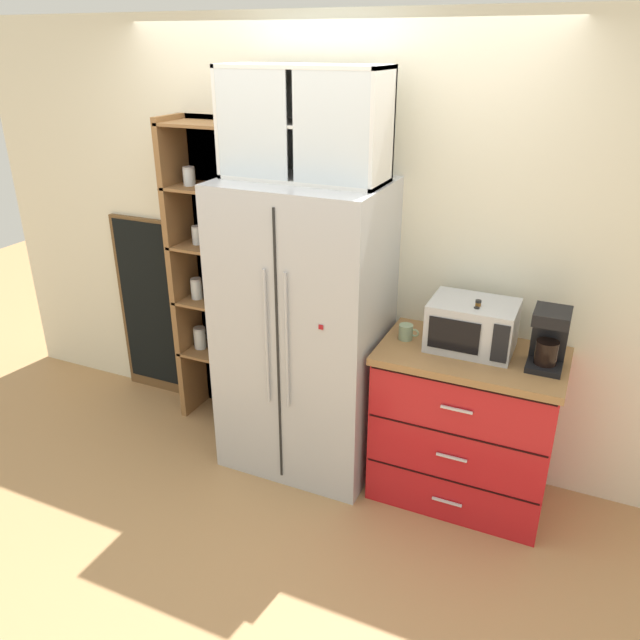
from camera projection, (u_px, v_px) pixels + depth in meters
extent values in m
plane|color=tan|center=(304.00, 456.00, 3.92)|extent=(10.75, 10.75, 0.00)
cube|color=silver|center=(330.00, 245.00, 3.73)|extent=(5.05, 0.10, 2.55)
cube|color=#B7BABF|center=(304.00, 331.00, 3.59)|extent=(0.90, 0.64, 1.73)
cube|color=black|center=(278.00, 354.00, 3.32)|extent=(0.01, 0.01, 1.59)
cylinder|color=#B7BABF|center=(266.00, 339.00, 3.30)|extent=(0.02, 0.02, 0.78)
cylinder|color=#B7BABF|center=(287.00, 343.00, 3.25)|extent=(0.02, 0.02, 0.78)
cube|color=#A8161C|center=(321.00, 327.00, 3.14)|extent=(0.02, 0.01, 0.02)
cube|color=brown|center=(226.00, 273.00, 4.09)|extent=(0.53, 0.04, 2.00)
cube|color=olive|center=(183.00, 275.00, 4.05)|extent=(0.04, 0.28, 2.00)
cube|color=olive|center=(243.00, 286.00, 3.88)|extent=(0.04, 0.28, 2.00)
cube|color=olive|center=(218.00, 353.00, 4.17)|extent=(0.47, 0.28, 0.02)
cylinder|color=silver|center=(200.00, 338.00, 4.20)|extent=(0.08, 0.08, 0.14)
cylinder|color=white|center=(200.00, 341.00, 4.21)|extent=(0.07, 0.07, 0.09)
cylinder|color=#B2B2B7|center=(199.00, 328.00, 4.17)|extent=(0.08, 0.08, 0.01)
cylinder|color=silver|center=(217.00, 344.00, 4.15)|extent=(0.07, 0.07, 0.11)
cylinder|color=#E0C67F|center=(217.00, 346.00, 4.16)|extent=(0.06, 0.06, 0.08)
cylinder|color=#B2B2B7|center=(216.00, 336.00, 4.13)|extent=(0.06, 0.06, 0.01)
cylinder|color=silver|center=(233.00, 349.00, 4.09)|extent=(0.08, 0.08, 0.11)
cylinder|color=beige|center=(233.00, 351.00, 4.09)|extent=(0.07, 0.07, 0.08)
cylinder|color=#B2B2B7|center=(232.00, 340.00, 4.06)|extent=(0.07, 0.07, 0.01)
cube|color=olive|center=(214.00, 302.00, 4.02)|extent=(0.47, 0.28, 0.02)
cylinder|color=silver|center=(197.00, 289.00, 4.03)|extent=(0.07, 0.07, 0.13)
cylinder|color=brown|center=(197.00, 292.00, 4.04)|extent=(0.06, 0.06, 0.09)
cylinder|color=#B2B2B7|center=(196.00, 279.00, 4.00)|extent=(0.07, 0.07, 0.01)
cylinder|color=silver|center=(211.00, 294.00, 3.99)|extent=(0.08, 0.08, 0.10)
cylinder|color=#2D2D2D|center=(211.00, 296.00, 3.99)|extent=(0.07, 0.07, 0.07)
cylinder|color=#B2B2B7|center=(210.00, 286.00, 3.96)|extent=(0.08, 0.08, 0.01)
cylinder|color=silver|center=(231.00, 294.00, 3.94)|extent=(0.06, 0.06, 0.14)
cylinder|color=#CCB78C|center=(232.00, 297.00, 3.95)|extent=(0.06, 0.06, 0.09)
cylinder|color=#B2B2B7|center=(231.00, 283.00, 3.91)|extent=(0.06, 0.06, 0.01)
cube|color=olive|center=(210.00, 247.00, 3.87)|extent=(0.47, 0.28, 0.02)
cylinder|color=silver|center=(197.00, 236.00, 3.88)|extent=(0.06, 0.06, 0.10)
cylinder|color=#382316|center=(197.00, 238.00, 3.89)|extent=(0.05, 0.05, 0.07)
cylinder|color=#B2B2B7|center=(196.00, 227.00, 3.86)|extent=(0.06, 0.06, 0.01)
cylinder|color=silver|center=(225.00, 237.00, 3.81)|extent=(0.07, 0.07, 0.13)
cylinder|color=#B77A38|center=(225.00, 240.00, 3.82)|extent=(0.06, 0.06, 0.09)
cylinder|color=#B2B2B7|center=(224.00, 226.00, 3.79)|extent=(0.07, 0.07, 0.01)
cube|color=olive|center=(205.00, 188.00, 3.72)|extent=(0.47, 0.28, 0.02)
cylinder|color=silver|center=(189.00, 177.00, 3.73)|extent=(0.07, 0.07, 0.10)
cylinder|color=white|center=(189.00, 180.00, 3.73)|extent=(0.06, 0.06, 0.07)
cylinder|color=#B2B2B7|center=(188.00, 168.00, 3.70)|extent=(0.07, 0.07, 0.01)
cube|color=olive|center=(201.00, 124.00, 3.57)|extent=(0.47, 0.28, 0.02)
cube|color=red|center=(464.00, 428.00, 3.44)|extent=(0.93, 0.56, 0.87)
cube|color=#9E7042|center=(472.00, 356.00, 3.26)|extent=(0.96, 0.59, 0.04)
cube|color=black|center=(449.00, 481.00, 3.27)|extent=(0.91, 0.00, 0.01)
cube|color=silver|center=(447.00, 502.00, 3.32)|extent=(0.16, 0.01, 0.01)
cube|color=black|center=(454.00, 435.00, 3.15)|extent=(0.91, 0.00, 0.01)
cube|color=silver|center=(452.00, 458.00, 3.20)|extent=(0.16, 0.01, 0.01)
cube|color=black|center=(459.00, 386.00, 3.03)|extent=(0.91, 0.00, 0.01)
cube|color=silver|center=(457.00, 410.00, 3.08)|extent=(0.16, 0.01, 0.01)
cube|color=#B7BABF|center=(472.00, 325.00, 3.24)|extent=(0.44, 0.32, 0.26)
cube|color=black|center=(454.00, 336.00, 3.13)|extent=(0.26, 0.01, 0.17)
cube|color=black|center=(500.00, 344.00, 3.04)|extent=(0.08, 0.01, 0.20)
cube|color=black|center=(544.00, 365.00, 3.09)|extent=(0.17, 0.20, 0.03)
cube|color=black|center=(550.00, 335.00, 3.09)|extent=(0.17, 0.06, 0.30)
cube|color=black|center=(552.00, 316.00, 2.98)|extent=(0.17, 0.20, 0.06)
cylinder|color=black|center=(546.00, 352.00, 3.05)|extent=(0.11, 0.11, 0.12)
cylinder|color=#8CA37F|center=(406.00, 332.00, 3.38)|extent=(0.08, 0.08, 0.08)
torus|color=#8CA37F|center=(415.00, 333.00, 3.35)|extent=(0.05, 0.01, 0.05)
cylinder|color=brown|center=(475.00, 334.00, 3.21)|extent=(0.07, 0.07, 0.21)
cone|color=brown|center=(477.00, 314.00, 3.17)|extent=(0.07, 0.07, 0.04)
cylinder|color=brown|center=(478.00, 309.00, 3.15)|extent=(0.03, 0.03, 0.07)
cylinder|color=black|center=(478.00, 301.00, 3.14)|extent=(0.03, 0.03, 0.01)
cylinder|color=#285B33|center=(473.00, 338.00, 3.19)|extent=(0.07, 0.07, 0.18)
cone|color=#285B33|center=(475.00, 321.00, 3.15)|extent=(0.07, 0.07, 0.04)
cylinder|color=#285B33|center=(476.00, 316.00, 3.14)|extent=(0.03, 0.03, 0.07)
cylinder|color=black|center=(477.00, 308.00, 3.12)|extent=(0.03, 0.03, 0.01)
cube|color=silver|center=(316.00, 121.00, 3.26)|extent=(0.86, 0.02, 0.56)
cube|color=silver|center=(303.00, 66.00, 3.03)|extent=(0.86, 0.32, 0.02)
cube|color=silver|center=(304.00, 178.00, 3.25)|extent=(0.86, 0.32, 0.02)
cube|color=silver|center=(232.00, 120.00, 3.30)|extent=(0.02, 0.32, 0.56)
cube|color=silver|center=(383.00, 128.00, 2.98)|extent=(0.02, 0.32, 0.56)
cube|color=silver|center=(304.00, 124.00, 3.14)|extent=(0.83, 0.30, 0.02)
cube|color=silver|center=(251.00, 125.00, 3.09)|extent=(0.40, 0.01, 0.52)
cube|color=silver|center=(331.00, 130.00, 2.93)|extent=(0.40, 0.01, 0.52)
cylinder|color=silver|center=(254.00, 171.00, 3.36)|extent=(0.05, 0.05, 0.00)
cylinder|color=silver|center=(253.00, 165.00, 3.34)|extent=(0.01, 0.01, 0.07)
cone|color=silver|center=(253.00, 153.00, 3.32)|extent=(0.06, 0.06, 0.05)
cylinder|color=silver|center=(358.00, 180.00, 3.13)|extent=(0.05, 0.05, 0.00)
cylinder|color=silver|center=(358.00, 174.00, 3.12)|extent=(0.01, 0.01, 0.07)
cone|color=silver|center=(359.00, 162.00, 3.09)|extent=(0.06, 0.06, 0.05)
cylinder|color=white|center=(258.00, 113.00, 3.22)|extent=(0.06, 0.06, 0.07)
cylinder|color=white|center=(351.00, 118.00, 3.02)|extent=(0.06, 0.06, 0.07)
cube|color=brown|center=(156.00, 309.00, 4.42)|extent=(0.60, 0.04, 1.31)
cube|color=black|center=(153.00, 306.00, 4.39)|extent=(0.54, 0.01, 1.21)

